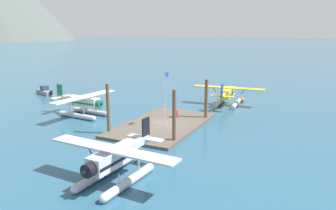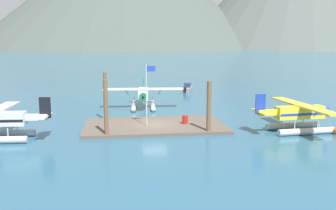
% 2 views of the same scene
% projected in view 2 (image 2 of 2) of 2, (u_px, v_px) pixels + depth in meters
% --- Properties ---
extents(ground_plane, '(1200.00, 1200.00, 0.00)m').
position_uv_depth(ground_plane, '(155.00, 127.00, 38.31)').
color(ground_plane, '#285670').
extents(dock_platform, '(14.36, 8.25, 0.30)m').
position_uv_depth(dock_platform, '(155.00, 126.00, 38.28)').
color(dock_platform, brown).
rests_on(dock_platform, ground).
extents(piling_near_left, '(0.39, 0.39, 5.35)m').
position_uv_depth(piling_near_left, '(106.00, 109.00, 33.70)').
color(piling_near_left, brown).
rests_on(piling_near_left, ground).
extents(piling_near_right, '(0.43, 0.43, 5.07)m').
position_uv_depth(piling_near_right, '(209.00, 108.00, 35.02)').
color(piling_near_right, brown).
rests_on(piling_near_right, ground).
extents(piling_far_left, '(0.38, 0.38, 5.41)m').
position_uv_depth(piling_far_left, '(105.00, 97.00, 41.05)').
color(piling_far_left, brown).
rests_on(piling_far_left, ground).
extents(flagpole, '(0.95, 0.10, 6.23)m').
position_uv_depth(flagpole, '(148.00, 88.00, 36.86)').
color(flagpole, silver).
rests_on(flagpole, dock_platform).
extents(fuel_drum, '(0.62, 0.62, 0.88)m').
position_uv_depth(fuel_drum, '(185.00, 120.00, 38.44)').
color(fuel_drum, '#AD1E19').
rests_on(fuel_drum, dock_platform).
extents(seaplane_yellow_stbd_aft, '(7.97, 10.47, 3.84)m').
position_uv_depth(seaplane_yellow_stbd_aft, '(300.00, 116.00, 36.06)').
color(seaplane_yellow_stbd_aft, '#B7BABF').
rests_on(seaplane_yellow_stbd_aft, ground).
extents(seaplane_cream_bow_centre, '(10.47, 7.97, 3.84)m').
position_uv_depth(seaplane_cream_bow_centre, '(143.00, 96.00, 49.03)').
color(seaplane_cream_bow_centre, '#B7BABF').
rests_on(seaplane_cream_bow_centre, ground).
extents(boat_grey_open_north, '(2.83, 4.68, 1.50)m').
position_uv_depth(boat_grey_open_north, '(187.00, 89.00, 66.20)').
color(boat_grey_open_north, gray).
rests_on(boat_grey_open_north, ground).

